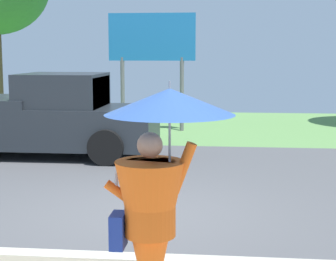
# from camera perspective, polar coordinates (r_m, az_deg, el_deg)

# --- Properties ---
(ground_plane) EXTENTS (40.00, 22.00, 0.20)m
(ground_plane) POSITION_cam_1_polar(r_m,az_deg,el_deg) (11.20, -0.51, -4.41)
(ground_plane) COLOR #4C4C4F
(monk_pedestrian) EXTENTS (1.12, 1.10, 2.13)m
(monk_pedestrian) POSITION_cam_1_polar(r_m,az_deg,el_deg) (4.79, -1.30, -6.79)
(monk_pedestrian) COLOR #E55B19
(monk_pedestrian) RESTS_ON ground_plane
(pickup_truck) EXTENTS (5.20, 2.28, 1.88)m
(pickup_truck) POSITION_cam_1_polar(r_m,az_deg,el_deg) (13.11, -12.59, 1.30)
(pickup_truck) COLOR #23282D
(pickup_truck) RESTS_ON ground_plane
(roadside_billboard) EXTENTS (2.60, 0.12, 3.50)m
(roadside_billboard) POSITION_cam_1_polar(r_m,az_deg,el_deg) (16.80, -1.66, 8.67)
(roadside_billboard) COLOR slate
(roadside_billboard) RESTS_ON ground_plane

